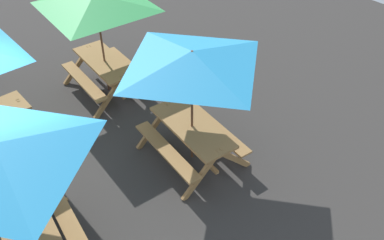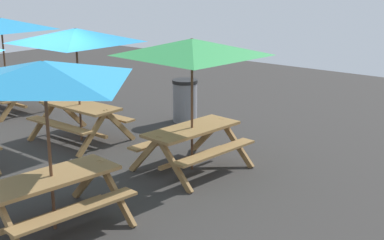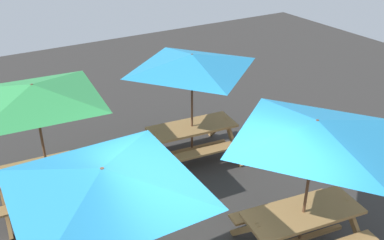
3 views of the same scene
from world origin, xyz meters
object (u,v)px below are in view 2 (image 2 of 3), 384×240
object	(u,v)px
picnic_table_1	(2,31)
trash_bin_gray	(185,100)
picnic_table_0	(192,57)
picnic_table_2	(44,85)
picnic_table_4	(76,44)

from	to	relation	value
picnic_table_1	trash_bin_gray	size ratio (longest dim) A/B	2.89
picnic_table_0	picnic_table_1	world-z (taller)	same
picnic_table_2	picnic_table_4	world-z (taller)	same
picnic_table_2	picnic_table_4	size ratio (longest dim) A/B	0.83
picnic_table_0	picnic_table_2	distance (m)	2.93
picnic_table_4	trash_bin_gray	xyz separation A→B (m)	(0.72, 2.48, -1.49)
picnic_table_0	picnic_table_2	xyz separation A→B (m)	(-0.02, -2.93, 0.00)
trash_bin_gray	picnic_table_2	bearing A→B (deg)	-68.43
picnic_table_4	trash_bin_gray	size ratio (longest dim) A/B	2.89
picnic_table_1	picnic_table_0	bearing A→B (deg)	-1.80
trash_bin_gray	picnic_table_1	bearing A→B (deg)	-153.17
picnic_table_1	picnic_table_4	world-z (taller)	same
picnic_table_2	trash_bin_gray	world-z (taller)	picnic_table_2
picnic_table_2	picnic_table_4	bearing A→B (deg)	51.38
picnic_table_1	picnic_table_2	world-z (taller)	same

